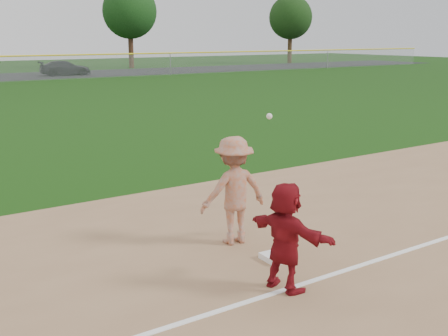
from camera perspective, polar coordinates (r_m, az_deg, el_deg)
ground at (r=9.12m, az=5.36°, el=-9.79°), size 160.00×160.00×0.00m
foul_line at (r=8.56m, az=8.82°, el=-11.31°), size 60.00×0.10×0.01m
first_base at (r=9.26m, az=5.35°, el=-8.98°), size 0.44×0.44×0.09m
base_runner at (r=8.00m, az=6.27°, el=-6.93°), size 0.71×1.53×1.58m
car_right at (r=54.12m, az=-15.85°, el=9.75°), size 4.78×2.44×1.33m
first_base_play at (r=9.69m, az=0.99°, el=-2.29°), size 1.30×1.21×2.35m
tree_3 at (r=65.32m, az=-9.57°, el=15.41°), size 6.00×6.00×9.19m
tree_4 at (r=75.94m, az=6.78°, el=14.94°), size 5.60×5.60×8.67m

